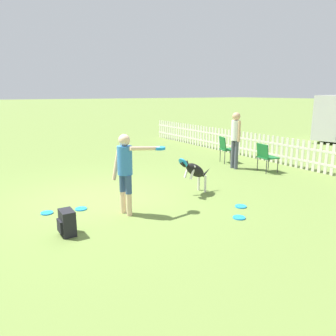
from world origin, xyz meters
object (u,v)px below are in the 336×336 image
Objects in this scene: folding_chair_blue_left at (225,147)px; spectator_standing at (235,135)px; handler_person at (127,165)px; frisbee_near_dog at (81,209)px; backpack_on_grass at (67,223)px; folding_chair_center at (266,155)px; frisbee_near_handler at (47,213)px; frisbee_midfield at (239,218)px; frisbee_far_scatter at (241,206)px; leaping_dog at (194,170)px.

spectator_standing reaches higher than folding_chair_blue_left.
spectator_standing is (-1.83, 4.48, 0.09)m from handler_person.
backpack_on_grass is (1.07, -0.56, 0.20)m from frisbee_near_dog.
spectator_standing reaches higher than handler_person.
folding_chair_center is (-1.35, 6.19, 0.30)m from backpack_on_grass.
folding_chair_blue_left is at bearing 109.06° from frisbee_near_dog.
frisbee_near_dog is at bearing 101.98° from folding_chair_center.
folding_chair_blue_left reaches higher than folding_chair_center.
frisbee_midfield is (2.16, 3.02, 0.00)m from frisbee_near_handler.
handler_person is at bearing -112.34° from frisbee_far_scatter.
frisbee_far_scatter is 0.27× the size of folding_chair_blue_left.
handler_person is 1.95m from leaping_dog.
handler_person is 5.04m from folding_chair_center.
folding_chair_center is (1.63, 0.11, -0.02)m from folding_chair_blue_left.
leaping_dog is at bearing 173.39° from frisbee_midfield.
frisbee_near_dog is 3.14m from frisbee_midfield.
leaping_dog is at bearing -167.81° from frisbee_far_scatter.
spectator_standing is at bearing 139.26° from frisbee_far_scatter.
frisbee_near_handler is 0.55× the size of backpack_on_grass.
handler_person reaches higher than backpack_on_grass.
leaping_dog reaches higher than folding_chair_blue_left.
folding_chair_center is 0.49× the size of spectator_standing.
folding_chair_center is (-2.31, 3.25, 0.50)m from frisbee_midfield.
frisbee_far_scatter is at bearing -178.99° from leaping_dog.
frisbee_far_scatter is (1.73, 3.49, 0.00)m from frisbee_near_handler.
frisbee_far_scatter is (1.60, 2.85, 0.00)m from frisbee_near_dog.
leaping_dog is (-0.38, 1.87, -0.41)m from handler_person.
leaping_dog is at bearing 144.80° from folding_chair_blue_left.
handler_person is 0.90× the size of spectator_standing.
frisbee_near_handler is at bearing 104.85° from spectator_standing.
backpack_on_grass reaches higher than frisbee_midfield.
frisbee_near_handler is at bearing 100.56° from folding_chair_center.
handler_person is 1.83× the size of folding_chair_center.
frisbee_near_handler is 0.14× the size of spectator_standing.
frisbee_far_scatter is 3.39m from folding_chair_center.
frisbee_midfield is (2.04, 2.38, 0.00)m from frisbee_near_dog.
backpack_on_grass is at bearing -27.49° from frisbee_near_dog.
spectator_standing is at bearing -72.03° from leaping_dog.
frisbee_near_dog is at bearing 71.25° from leaping_dog.
folding_chair_center reaches higher than frisbee_midfield.
folding_chair_center is at bearing 91.37° from frisbee_near_handler.
leaping_dog is at bearing 82.43° from frisbee_near_dog.
handler_person is 1.39m from frisbee_near_dog.
frisbee_near_dog is (-0.34, -2.58, -0.54)m from leaping_dog.
frisbee_midfield is 0.55× the size of backpack_on_grass.
handler_person is 6.67× the size of frisbee_near_handler.
frisbee_near_dog is at bearing -146.70° from handler_person.
leaping_dog reaches higher than frisbee_near_dog.
frisbee_far_scatter is (0.88, 2.14, -0.96)m from handler_person.
frisbee_near_handler is 1.00× the size of frisbee_near_dog.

